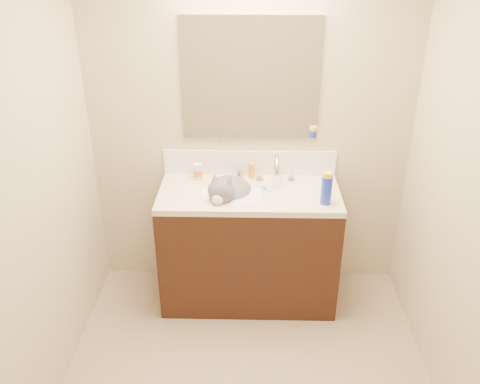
{
  "coord_description": "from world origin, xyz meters",
  "views": [
    {
      "loc": [
        0.01,
        -2.01,
        2.4
      ],
      "look_at": [
        -0.06,
        0.92,
        0.88
      ],
      "focal_mm": 38.0,
      "sensor_mm": 36.0,
      "label": 1
    }
  ],
  "objects_px": {
    "pill_bottle": "(198,171)",
    "silver_jar": "(240,174)",
    "vanity_cabinet": "(249,248)",
    "basin": "(231,203)",
    "cat": "(228,194)",
    "amber_bottle": "(252,170)",
    "spray_can": "(326,190)",
    "faucet": "(276,171)"
  },
  "relations": [
    {
      "from": "faucet",
      "to": "cat",
      "type": "xyz_separation_m",
      "value": [
        -0.32,
        -0.14,
        -0.11
      ]
    },
    {
      "from": "cat",
      "to": "faucet",
      "type": "bearing_deg",
      "value": 39.3
    },
    {
      "from": "silver_jar",
      "to": "spray_can",
      "type": "xyz_separation_m",
      "value": [
        0.55,
        -0.36,
        0.06
      ]
    },
    {
      "from": "silver_jar",
      "to": "spray_can",
      "type": "distance_m",
      "value": 0.66
    },
    {
      "from": "vanity_cabinet",
      "to": "cat",
      "type": "height_order",
      "value": "cat"
    },
    {
      "from": "pill_bottle",
      "to": "silver_jar",
      "type": "bearing_deg",
      "value": 5.85
    },
    {
      "from": "faucet",
      "to": "amber_bottle",
      "type": "relative_size",
      "value": 2.57
    },
    {
      "from": "basin",
      "to": "pill_bottle",
      "type": "xyz_separation_m",
      "value": [
        -0.24,
        0.21,
        0.13
      ]
    },
    {
      "from": "pill_bottle",
      "to": "silver_jar",
      "type": "height_order",
      "value": "pill_bottle"
    },
    {
      "from": "amber_bottle",
      "to": "spray_can",
      "type": "distance_m",
      "value": 0.59
    },
    {
      "from": "basin",
      "to": "silver_jar",
      "type": "relative_size",
      "value": 7.5
    },
    {
      "from": "silver_jar",
      "to": "amber_bottle",
      "type": "height_order",
      "value": "amber_bottle"
    },
    {
      "from": "pill_bottle",
      "to": "silver_jar",
      "type": "xyz_separation_m",
      "value": [
        0.29,
        0.03,
        -0.03
      ]
    },
    {
      "from": "amber_bottle",
      "to": "cat",
      "type": "bearing_deg",
      "value": -126.48
    },
    {
      "from": "pill_bottle",
      "to": "cat",
      "type": "bearing_deg",
      "value": -39.8
    },
    {
      "from": "vanity_cabinet",
      "to": "amber_bottle",
      "type": "relative_size",
      "value": 11.03
    },
    {
      "from": "amber_bottle",
      "to": "spray_can",
      "type": "xyz_separation_m",
      "value": [
        0.47,
        -0.36,
        0.04
      ]
    },
    {
      "from": "cat",
      "to": "pill_bottle",
      "type": "relative_size",
      "value": 4.16
    },
    {
      "from": "silver_jar",
      "to": "basin",
      "type": "bearing_deg",
      "value": -102.74
    },
    {
      "from": "faucet",
      "to": "pill_bottle",
      "type": "relative_size",
      "value": 2.46
    },
    {
      "from": "vanity_cabinet",
      "to": "spray_can",
      "type": "height_order",
      "value": "spray_can"
    },
    {
      "from": "pill_bottle",
      "to": "amber_bottle",
      "type": "distance_m",
      "value": 0.37
    },
    {
      "from": "basin",
      "to": "faucet",
      "type": "xyz_separation_m",
      "value": [
        0.3,
        0.17,
        0.16
      ]
    },
    {
      "from": "amber_bottle",
      "to": "vanity_cabinet",
      "type": "bearing_deg",
      "value": -93.98
    },
    {
      "from": "basin",
      "to": "faucet",
      "type": "distance_m",
      "value": 0.38
    },
    {
      "from": "cat",
      "to": "spray_can",
      "type": "xyz_separation_m",
      "value": [
        0.62,
        -0.16,
        0.11
      ]
    },
    {
      "from": "basin",
      "to": "cat",
      "type": "height_order",
      "value": "cat"
    },
    {
      "from": "pill_bottle",
      "to": "amber_bottle",
      "type": "xyz_separation_m",
      "value": [
        0.37,
        0.03,
        -0.0
      ]
    },
    {
      "from": "basin",
      "to": "cat",
      "type": "distance_m",
      "value": 0.06
    },
    {
      "from": "vanity_cabinet",
      "to": "basin",
      "type": "relative_size",
      "value": 2.67
    },
    {
      "from": "cat",
      "to": "amber_bottle",
      "type": "height_order",
      "value": "cat"
    },
    {
      "from": "vanity_cabinet",
      "to": "silver_jar",
      "type": "xyz_separation_m",
      "value": [
        -0.07,
        0.21,
        0.48
      ]
    },
    {
      "from": "vanity_cabinet",
      "to": "pill_bottle",
      "type": "xyz_separation_m",
      "value": [
        -0.36,
        0.18,
        0.51
      ]
    },
    {
      "from": "amber_bottle",
      "to": "basin",
      "type": "bearing_deg",
      "value": -119.2
    },
    {
      "from": "vanity_cabinet",
      "to": "spray_can",
      "type": "xyz_separation_m",
      "value": [
        0.48,
        -0.15,
        0.54
      ]
    },
    {
      "from": "basin",
      "to": "amber_bottle",
      "type": "xyz_separation_m",
      "value": [
        0.13,
        0.24,
        0.12
      ]
    },
    {
      "from": "faucet",
      "to": "vanity_cabinet",
      "type": "bearing_deg",
      "value": -142.71
    },
    {
      "from": "vanity_cabinet",
      "to": "pill_bottle",
      "type": "distance_m",
      "value": 0.64
    },
    {
      "from": "amber_bottle",
      "to": "spray_can",
      "type": "relative_size",
      "value": 0.58
    },
    {
      "from": "faucet",
      "to": "amber_bottle",
      "type": "bearing_deg",
      "value": 155.93
    },
    {
      "from": "vanity_cabinet",
      "to": "amber_bottle",
      "type": "height_order",
      "value": "amber_bottle"
    },
    {
      "from": "pill_bottle",
      "to": "spray_can",
      "type": "distance_m",
      "value": 0.9
    }
  ]
}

